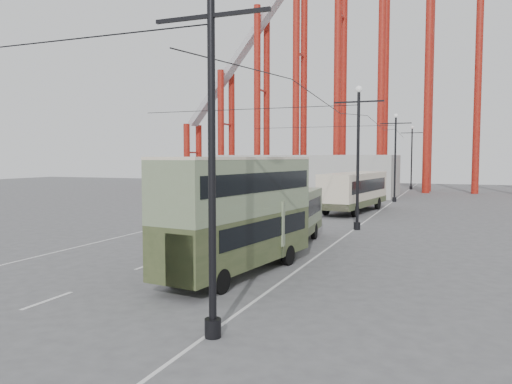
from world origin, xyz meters
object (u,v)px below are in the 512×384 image
at_px(double_decker_bus, 239,209).
at_px(single_decker_cream, 354,190).
at_px(pedestrian, 231,226).
at_px(lamp_post_near, 211,34).
at_px(single_decker_green, 284,217).

distance_m(double_decker_bus, single_decker_cream, 24.79).
bearing_deg(double_decker_bus, pedestrian, 124.86).
height_order(lamp_post_near, single_decker_green, lamp_post_near).
relative_size(single_decker_green, single_decker_cream, 0.92).
height_order(lamp_post_near, single_decker_cream, lamp_post_near).
height_order(lamp_post_near, pedestrian, lamp_post_near).
height_order(double_decker_bus, pedestrian, double_decker_bus).
xyz_separation_m(single_decker_cream, pedestrian, (-3.47, -18.02, -1.02)).
bearing_deg(pedestrian, double_decker_bus, 109.60).
height_order(double_decker_bus, single_decker_green, double_decker_bus).
bearing_deg(pedestrian, single_decker_green, 166.14).
relative_size(lamp_post_near, double_decker_bus, 1.19).
distance_m(single_decker_green, pedestrian, 3.34).
bearing_deg(pedestrian, single_decker_cream, -108.18).
height_order(single_decker_cream, pedestrian, single_decker_cream).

